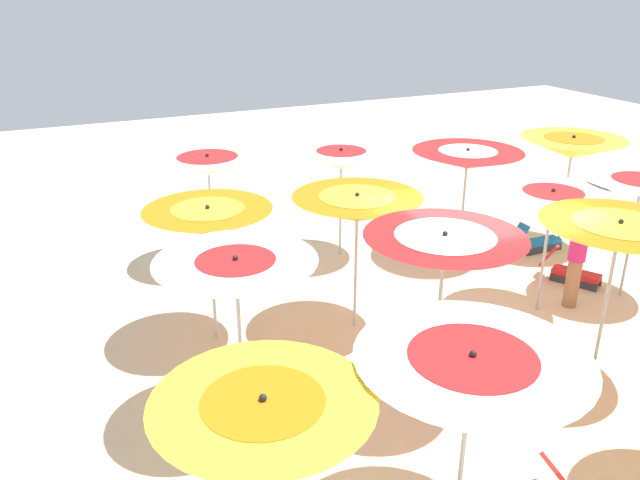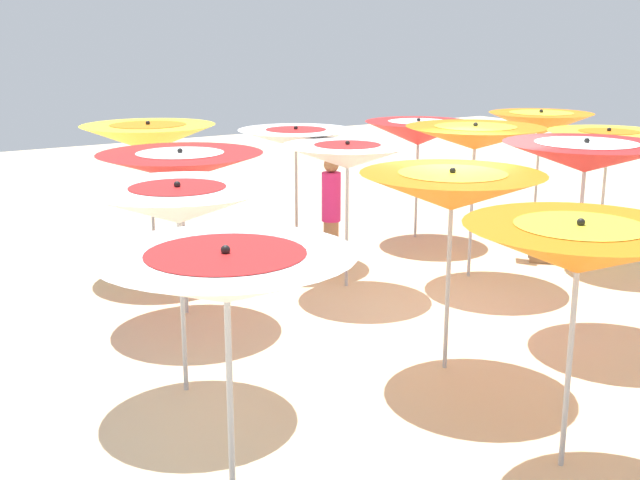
{
  "view_description": "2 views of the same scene",
  "coord_description": "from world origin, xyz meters",
  "px_view_note": "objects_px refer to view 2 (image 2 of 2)",
  "views": [
    {
      "loc": [
        6.95,
        -5.77,
        5.4
      ],
      "look_at": [
        -1.86,
        -1.73,
        1.41
      ],
      "focal_mm": 36.2,
      "sensor_mm": 36.0,
      "label": 1
    },
    {
      "loc": [
        -7.26,
        -7.73,
        3.73
      ],
      "look_at": [
        -1.49,
        1.06,
        1.02
      ],
      "focal_mm": 45.14,
      "sensor_mm": 36.0,
      "label": 2
    }
  ],
  "objects_px": {
    "beach_umbrella_1": "(418,133)",
    "beach_umbrella_10": "(452,191)",
    "beach_umbrella_3": "(149,137)",
    "beach_umbrella_14": "(579,248)",
    "lounger_1": "(550,250)",
    "beach_umbrella_11": "(178,205)",
    "beach_umbrella_15": "(226,277)",
    "beach_umbrella_4": "(608,143)",
    "lounger_3": "(270,258)",
    "beachgoer_0": "(331,213)",
    "beach_umbrella_6": "(347,156)",
    "beach_umbrella_9": "(586,157)",
    "beach_umbrella_0": "(540,123)",
    "beach_umbrella_7": "(181,166)",
    "beach_umbrella_5": "(475,137)",
    "beach_umbrella_2": "(296,138)",
    "lounger_4": "(176,265)"
  },
  "relations": [
    {
      "from": "beach_umbrella_11",
      "to": "beachgoer_0",
      "type": "bearing_deg",
      "value": 35.98
    },
    {
      "from": "beach_umbrella_14",
      "to": "lounger_4",
      "type": "bearing_deg",
      "value": 94.78
    },
    {
      "from": "beach_umbrella_15",
      "to": "beachgoer_0",
      "type": "relative_size",
      "value": 1.2
    },
    {
      "from": "beach_umbrella_6",
      "to": "beach_umbrella_14",
      "type": "xyz_separation_m",
      "value": [
        -1.42,
        -5.35,
        0.02
      ]
    },
    {
      "from": "beach_umbrella_0",
      "to": "beach_umbrella_10",
      "type": "distance_m",
      "value": 6.94
    },
    {
      "from": "beach_umbrella_3",
      "to": "beach_umbrella_9",
      "type": "bearing_deg",
      "value": -57.95
    },
    {
      "from": "beach_umbrella_2",
      "to": "lounger_1",
      "type": "distance_m",
      "value": 4.66
    },
    {
      "from": "lounger_3",
      "to": "beach_umbrella_3",
      "type": "bearing_deg",
      "value": 114.21
    },
    {
      "from": "lounger_3",
      "to": "beach_umbrella_9",
      "type": "bearing_deg",
      "value": -95.08
    },
    {
      "from": "beach_umbrella_11",
      "to": "beach_umbrella_15",
      "type": "height_order",
      "value": "beach_umbrella_11"
    },
    {
      "from": "beach_umbrella_1",
      "to": "beach_umbrella_6",
      "type": "bearing_deg",
      "value": -148.1
    },
    {
      "from": "beach_umbrella_1",
      "to": "beach_umbrella_2",
      "type": "xyz_separation_m",
      "value": [
        -2.61,
        0.02,
        0.08
      ]
    },
    {
      "from": "beach_umbrella_4",
      "to": "lounger_3",
      "type": "height_order",
      "value": "beach_umbrella_4"
    },
    {
      "from": "lounger_3",
      "to": "beachgoer_0",
      "type": "height_order",
      "value": "beachgoer_0"
    },
    {
      "from": "beach_umbrella_11",
      "to": "beach_umbrella_15",
      "type": "distance_m",
      "value": 2.59
    },
    {
      "from": "beach_umbrella_3",
      "to": "beach_umbrella_5",
      "type": "distance_m",
      "value": 5.06
    },
    {
      "from": "beach_umbrella_0",
      "to": "lounger_4",
      "type": "distance_m",
      "value": 7.26
    },
    {
      "from": "beach_umbrella_6",
      "to": "beach_umbrella_7",
      "type": "height_order",
      "value": "beach_umbrella_7"
    },
    {
      "from": "lounger_4",
      "to": "beach_umbrella_2",
      "type": "bearing_deg",
      "value": -88.58
    },
    {
      "from": "beach_umbrella_1",
      "to": "beach_umbrella_5",
      "type": "relative_size",
      "value": 0.92
    },
    {
      "from": "beachgoer_0",
      "to": "beach_umbrella_7",
      "type": "bearing_deg",
      "value": 165.98
    },
    {
      "from": "beach_umbrella_3",
      "to": "beach_umbrella_7",
      "type": "distance_m",
      "value": 2.32
    },
    {
      "from": "beach_umbrella_0",
      "to": "beach_umbrella_7",
      "type": "relative_size",
      "value": 1.04
    },
    {
      "from": "beach_umbrella_2",
      "to": "beach_umbrella_10",
      "type": "height_order",
      "value": "beach_umbrella_10"
    },
    {
      "from": "lounger_1",
      "to": "beachgoer_0",
      "type": "bearing_deg",
      "value": -157.42
    },
    {
      "from": "lounger_4",
      "to": "beachgoer_0",
      "type": "xyz_separation_m",
      "value": [
        2.15,
        -1.16,
        0.79
      ]
    },
    {
      "from": "beach_umbrella_10",
      "to": "lounger_1",
      "type": "xyz_separation_m",
      "value": [
        4.47,
        2.37,
        -1.87
      ]
    },
    {
      "from": "beach_umbrella_15",
      "to": "lounger_4",
      "type": "relative_size",
      "value": 1.87
    },
    {
      "from": "beach_umbrella_9",
      "to": "lounger_4",
      "type": "relative_size",
      "value": 2.04
    },
    {
      "from": "beach_umbrella_1",
      "to": "lounger_1",
      "type": "xyz_separation_m",
      "value": [
        0.82,
        -2.53,
        -1.77
      ]
    },
    {
      "from": "beach_umbrella_3",
      "to": "beach_umbrella_14",
      "type": "relative_size",
      "value": 1.07
    },
    {
      "from": "beach_umbrella_1",
      "to": "beach_umbrella_10",
      "type": "distance_m",
      "value": 6.11
    },
    {
      "from": "beach_umbrella_6",
      "to": "beachgoer_0",
      "type": "height_order",
      "value": "beach_umbrella_6"
    },
    {
      "from": "beach_umbrella_3",
      "to": "beach_umbrella_11",
      "type": "bearing_deg",
      "value": -108.12
    },
    {
      "from": "beach_umbrella_1",
      "to": "beach_umbrella_5",
      "type": "distance_m",
      "value": 2.59
    },
    {
      "from": "beach_umbrella_6",
      "to": "lounger_1",
      "type": "distance_m",
      "value": 4.13
    },
    {
      "from": "beachgoer_0",
      "to": "beach_umbrella_11",
      "type": "bearing_deg",
      "value": -166.93
    },
    {
      "from": "beach_umbrella_0",
      "to": "lounger_4",
      "type": "relative_size",
      "value": 1.94
    },
    {
      "from": "beach_umbrella_0",
      "to": "beach_umbrella_7",
      "type": "distance_m",
      "value": 7.48
    },
    {
      "from": "beach_umbrella_11",
      "to": "lounger_3",
      "type": "relative_size",
      "value": 2.01
    },
    {
      "from": "lounger_1",
      "to": "beach_umbrella_3",
      "type": "bearing_deg",
      "value": -165.3
    },
    {
      "from": "beach_umbrella_3",
      "to": "lounger_3",
      "type": "height_order",
      "value": "beach_umbrella_3"
    },
    {
      "from": "beach_umbrella_6",
      "to": "beach_umbrella_10",
      "type": "xyz_separation_m",
      "value": [
        -0.83,
        -3.15,
        0.08
      ]
    },
    {
      "from": "beach_umbrella_11",
      "to": "beach_umbrella_15",
      "type": "xyz_separation_m",
      "value": [
        -0.71,
        -2.49,
        -0.01
      ]
    },
    {
      "from": "beach_umbrella_14",
      "to": "lounger_1",
      "type": "bearing_deg",
      "value": 42.11
    },
    {
      "from": "beach_umbrella_5",
      "to": "beachgoer_0",
      "type": "xyz_separation_m",
      "value": [
        -1.77,
        1.28,
        -1.2
      ]
    },
    {
      "from": "beach_umbrella_2",
      "to": "beach_umbrella_7",
      "type": "xyz_separation_m",
      "value": [
        -2.75,
        -1.58,
        -0.0
      ]
    },
    {
      "from": "beach_umbrella_10",
      "to": "beachgoer_0",
      "type": "xyz_separation_m",
      "value": [
        0.96,
        3.77,
        -1.07
      ]
    },
    {
      "from": "beach_umbrella_10",
      "to": "lounger_4",
      "type": "bearing_deg",
      "value": 103.5
    },
    {
      "from": "lounger_1",
      "to": "beach_umbrella_11",
      "type": "bearing_deg",
      "value": -125.61
    }
  ]
}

